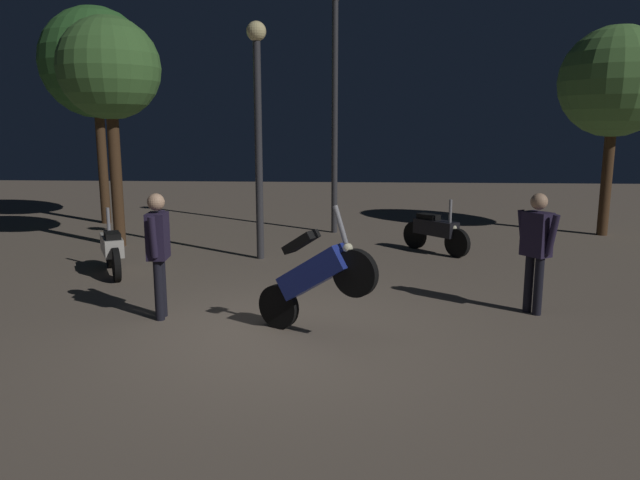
{
  "coord_description": "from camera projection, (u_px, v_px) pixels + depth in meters",
  "views": [
    {
      "loc": [
        0.92,
        -6.93,
        2.54
      ],
      "look_at": [
        0.44,
        1.06,
        1.0
      ],
      "focal_mm": 33.85,
      "sensor_mm": 36.0,
      "label": 1
    }
  ],
  "objects": [
    {
      "name": "motorcycle_black_parked_right",
      "position": [
        435.0,
        231.0,
        12.05
      ],
      "size": [
        1.19,
        1.3,
        1.11
      ],
      "rotation": [
        0.0,
        0.0,
        5.45
      ],
      "color": "black",
      "rests_on": "ground_plane"
    },
    {
      "name": "streetlamp_far",
      "position": [
        335.0,
        81.0,
        13.74
      ],
      "size": [
        0.36,
        0.36,
        5.6
      ],
      "color": "#38383D",
      "rests_on": "ground_plane"
    },
    {
      "name": "tree_right_bg",
      "position": [
        615.0,
        83.0,
        13.42
      ],
      "size": [
        2.45,
        2.45,
        4.7
      ],
      "color": "#4C331E",
      "rests_on": "ground_plane"
    },
    {
      "name": "ground_plane",
      "position": [
        279.0,
        337.0,
        7.32
      ],
      "size": [
        40.0,
        40.0,
        0.0
      ],
      "primitive_type": "plane",
      "color": "#756656"
    },
    {
      "name": "motorcycle_white_parked_left",
      "position": [
        112.0,
        249.0,
        10.31
      ],
      "size": [
        0.87,
        1.51,
        1.11
      ],
      "rotation": [
        0.0,
        0.0,
        2.06
      ],
      "color": "black",
      "rests_on": "ground_plane"
    },
    {
      "name": "streetlamp_near",
      "position": [
        258.0,
        109.0,
        11.07
      ],
      "size": [
        0.36,
        0.36,
        4.36
      ],
      "color": "#38383D",
      "rests_on": "ground_plane"
    },
    {
      "name": "tree_left_bg",
      "position": [
        96.0,
        64.0,
        15.02
      ],
      "size": [
        2.71,
        2.71,
        5.4
      ],
      "color": "#4C331E",
      "rests_on": "ground_plane"
    },
    {
      "name": "tree_center_bg",
      "position": [
        109.0,
        70.0,
        12.14
      ],
      "size": [
        2.05,
        2.05,
        4.68
      ],
      "color": "#4C331E",
      "rests_on": "ground_plane"
    },
    {
      "name": "person_bystander_far",
      "position": [
        158.0,
        245.0,
        7.85
      ],
      "size": [
        0.27,
        0.67,
        1.67
      ],
      "rotation": [
        0.0,
        0.0,
        3.22
      ],
      "color": "black",
      "rests_on": "ground_plane"
    },
    {
      "name": "motorcycle_blue_foreground",
      "position": [
        315.0,
        277.0,
        7.21
      ],
      "size": [
        1.5,
        0.9,
        1.63
      ],
      "rotation": [
        0.0,
        0.0,
        -0.51
      ],
      "color": "black",
      "rests_on": "ground_plane"
    },
    {
      "name": "person_rider_beside",
      "position": [
        536.0,
        243.0,
        8.06
      ],
      "size": [
        0.46,
        0.59,
        1.65
      ],
      "rotation": [
        0.0,
        0.0,
        0.62
      ],
      "color": "black",
      "rests_on": "ground_plane"
    }
  ]
}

